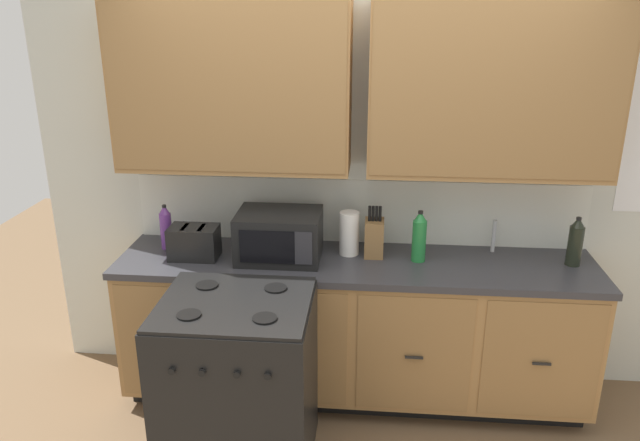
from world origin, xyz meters
TOP-DOWN VIEW (x-y plane):
  - ground_plane at (0.00, 0.00)m, footprint 8.00×8.00m
  - wall_unit at (0.00, 0.50)m, footprint 3.94×0.40m
  - counter_run at (0.00, 0.30)m, footprint 2.77×0.64m
  - stove_range at (-0.57, -0.33)m, footprint 0.76×0.68m
  - microwave at (-0.44, 0.30)m, footprint 0.48×0.37m
  - toaster at (-0.94, 0.26)m, footprint 0.28×0.18m
  - knife_block at (0.10, 0.38)m, footprint 0.11×0.14m
  - sink_faucet at (0.81, 0.51)m, footprint 0.02×0.02m
  - paper_towel_roll at (-0.04, 0.40)m, footprint 0.12×0.12m
  - bottle_dark at (1.24, 0.35)m, footprint 0.08×0.08m
  - bottle_green at (0.36, 0.33)m, footprint 0.08×0.08m
  - bottle_violet at (-1.15, 0.39)m, footprint 0.07×0.07m

SIDE VIEW (x-z plane):
  - ground_plane at x=0.00m, z-range 0.00..0.00m
  - counter_run at x=0.00m, z-range 0.01..0.93m
  - stove_range at x=-0.57m, z-range 0.00..0.95m
  - toaster at x=-0.94m, z-range 0.91..1.10m
  - sink_faucet at x=0.81m, z-range 0.91..1.11m
  - knife_block at x=0.10m, z-range 0.87..1.18m
  - paper_towel_roll at x=-0.04m, z-range 0.91..1.17m
  - bottle_violet at x=-1.15m, z-range 0.91..1.19m
  - bottle_dark at x=1.24m, z-range 0.91..1.20m
  - microwave at x=-0.44m, z-range 0.91..1.19m
  - bottle_green at x=0.36m, z-range 0.91..1.21m
  - wall_unit at x=0.00m, z-range 0.41..2.89m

